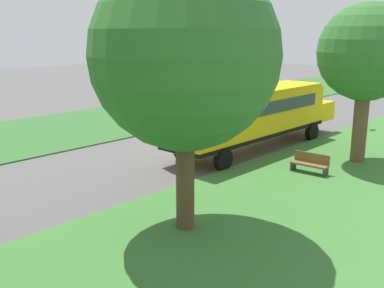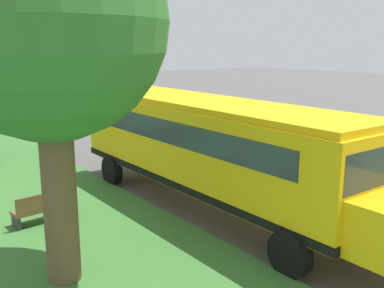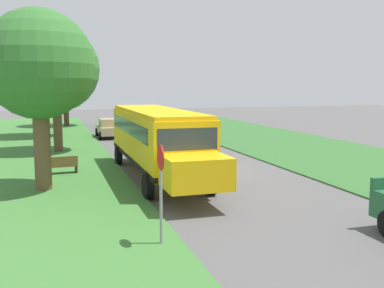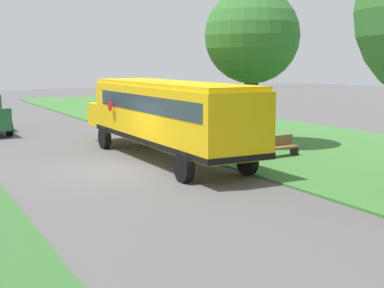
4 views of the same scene
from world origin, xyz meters
name	(u,v)px [view 2 (image 2 of 4)]	position (x,y,z in m)	size (l,w,h in m)	color
ground_plane	(255,184)	(0.00, 0.00, 0.00)	(120.00, 120.00, 0.00)	#565454
school_bus	(215,145)	(-2.67, -0.99, 1.92)	(2.84, 12.42, 3.16)	yellow
car_tan_nearest	(26,112)	(-2.80, 16.00, 0.88)	(2.02, 4.40, 1.56)	tan
car_black_middle	(63,93)	(2.80, 24.48, 0.88)	(2.02, 4.40, 1.56)	black
car_green_furthest	(39,88)	(2.80, 30.31, 0.88)	(2.02, 4.40, 1.56)	#236038
oak_tree_beside_bus	(47,19)	(-7.71, -2.32, 5.13)	(4.35, 4.35, 7.28)	brown
park_bench	(44,208)	(-6.99, 0.85, 0.47)	(1.63, 0.63, 0.92)	brown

